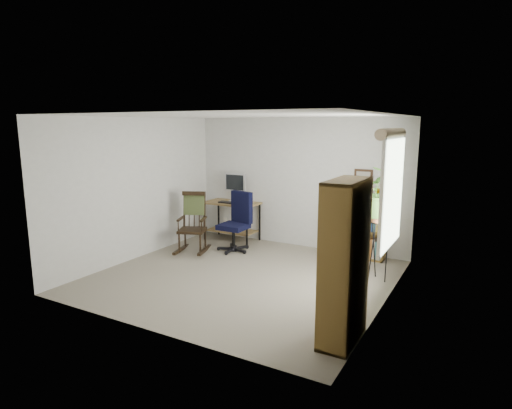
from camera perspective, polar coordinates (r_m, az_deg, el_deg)
The scene contains 18 objects.
floor at distance 6.59m, azimuth -1.72°, elevation -9.57°, with size 4.20×4.00×0.00m, color gray.
ceiling at distance 6.19m, azimuth -1.84°, elevation 11.77°, with size 4.20×4.00×0.00m, color silver.
wall_back at distance 8.04m, azimuth 5.58°, elevation 2.88°, with size 4.20×0.00×2.40m, color silver.
wall_front at distance 4.72m, azimuth -14.39°, elevation -2.88°, with size 4.20×0.00×2.40m, color silver.
wall_left at distance 7.57m, azimuth -15.55°, elevation 2.06°, with size 0.00×4.00×2.40m, color silver.
wall_right at distance 5.52m, azimuth 17.26°, elevation -1.09°, with size 0.00×4.00×2.40m, color silver.
window at distance 5.79m, azimuth 17.61°, elevation 1.42°, with size 0.12×1.20×1.50m, color silver, non-canonical shape.
desk at distance 8.52m, azimuth -3.22°, elevation -2.23°, with size 1.07×0.59×0.77m, color olive, non-canonical shape.
monitor at distance 8.51m, azimuth -2.77°, elevation 2.32°, with size 0.46×0.16×0.56m, color #B3B3B8, non-canonical shape.
keyboard at distance 8.34m, azimuth -3.69°, elevation 0.27°, with size 0.40×0.15×0.03m, color black.
office_chair at distance 7.73m, azimuth -3.04°, elevation -2.30°, with size 0.60×0.60×1.10m, color black, non-canonical shape.
rocking_chair at distance 7.76m, azimuth -8.55°, elevation -2.34°, with size 0.57×0.95×1.10m, color black, non-canonical shape.
low_bookshelf at distance 7.60m, azimuth 13.51°, elevation -3.30°, with size 0.92×0.31×0.97m, color brown, non-canonical shape.
tall_bookshelf at distance 4.56m, azimuth 11.71°, elevation -7.58°, with size 0.32×0.76×1.73m, color brown, non-canonical shape.
plant_stand at distance 6.54m, azimuth 15.91°, elevation -5.40°, with size 0.29×0.29×1.03m, color black, non-canonical shape.
spider_plant at distance 6.33m, azimuth 16.45°, elevation 4.85°, with size 1.69×1.88×1.46m, color #345E20.
potted_plant_small at distance 7.43m, azimuth 15.78°, elevation 0.54°, with size 0.13×0.24×0.11m, color #345E20.
framed_picture at distance 7.59m, azimuth 14.10°, elevation 3.38°, with size 0.32×0.04×0.32m, color black, non-canonical shape.
Camera 1 is at (3.19, -5.31, 2.27)m, focal length 30.00 mm.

